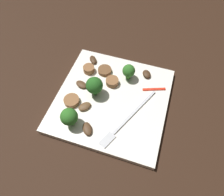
# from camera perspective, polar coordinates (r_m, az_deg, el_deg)

# --- Properties ---
(ground_plane) EXTENTS (1.40, 1.40, 0.00)m
(ground_plane) POSITION_cam_1_polar(r_m,az_deg,el_deg) (0.48, -0.00, -1.01)
(ground_plane) COLOR black
(plate) EXTENTS (0.25, 0.25, 0.02)m
(plate) POSITION_cam_1_polar(r_m,az_deg,el_deg) (0.48, -0.00, -0.51)
(plate) COLOR white
(plate) RESTS_ON ground_plane
(fork) EXTENTS (0.17, 0.09, 0.00)m
(fork) POSITION_cam_1_polar(r_m,az_deg,el_deg) (0.44, 3.90, -6.49)
(fork) COLOR silver
(fork) RESTS_ON plate
(broccoli_floret_0) EXTENTS (0.04, 0.04, 0.05)m
(broccoli_floret_0) POSITION_cam_1_polar(r_m,az_deg,el_deg) (0.42, -12.06, -5.27)
(broccoli_floret_0) COLOR #347525
(broccoli_floret_0) RESTS_ON plate
(broccoli_floret_1) EXTENTS (0.03, 0.03, 0.04)m
(broccoli_floret_1) POSITION_cam_1_polar(r_m,az_deg,el_deg) (0.48, 4.76, 7.60)
(broccoli_floret_1) COLOR #347525
(broccoli_floret_1) RESTS_ON plate
(broccoli_floret_2) EXTENTS (0.04, 0.04, 0.05)m
(broccoli_floret_2) POSITION_cam_1_polar(r_m,az_deg,el_deg) (0.45, -5.05, 3.49)
(broccoli_floret_2) COLOR #296420
(broccoli_floret_2) RESTS_ON plate
(sausage_slice_0) EXTENTS (0.04, 0.04, 0.01)m
(sausage_slice_0) POSITION_cam_1_polar(r_m,az_deg,el_deg) (0.51, -2.09, 7.79)
(sausage_slice_0) COLOR brown
(sausage_slice_0) RESTS_ON plate
(sausage_slice_1) EXTENTS (0.04, 0.04, 0.02)m
(sausage_slice_1) POSITION_cam_1_polar(r_m,az_deg,el_deg) (0.51, -6.59, 8.15)
(sausage_slice_1) COLOR brown
(sausage_slice_1) RESTS_ON plate
(sausage_slice_2) EXTENTS (0.05, 0.05, 0.01)m
(sausage_slice_2) POSITION_cam_1_polar(r_m,az_deg,el_deg) (0.47, -11.36, -0.75)
(sausage_slice_2) COLOR brown
(sausage_slice_2) RESTS_ON plate
(sausage_slice_3) EXTENTS (0.04, 0.04, 0.01)m
(sausage_slice_3) POSITION_cam_1_polar(r_m,az_deg,el_deg) (0.49, 0.04, 4.66)
(sausage_slice_3) COLOR brown
(sausage_slice_3) RESTS_ON plate
(mushroom_0) EXTENTS (0.04, 0.03, 0.01)m
(mushroom_0) POSITION_cam_1_polar(r_m,az_deg,el_deg) (0.43, -7.03, -8.67)
(mushroom_0) COLOR #4C331E
(mushroom_0) RESTS_ON plate
(mushroom_1) EXTENTS (0.03, 0.03, 0.01)m
(mushroom_1) POSITION_cam_1_polar(r_m,az_deg,el_deg) (0.49, -8.68, 3.81)
(mushroom_1) COLOR #4C331E
(mushroom_1) RESTS_ON plate
(mushroom_2) EXTENTS (0.03, 0.03, 0.01)m
(mushroom_2) POSITION_cam_1_polar(r_m,az_deg,el_deg) (0.51, 9.81, 6.71)
(mushroom_2) COLOR #422B19
(mushroom_2) RESTS_ON plate
(mushroom_4) EXTENTS (0.03, 0.03, 0.01)m
(mushroom_4) POSITION_cam_1_polar(r_m,az_deg,el_deg) (0.54, -5.37, 10.77)
(mushroom_4) COLOR #422B19
(mushroom_4) RESTS_ON plate
(mushroom_5) EXTENTS (0.04, 0.03, 0.01)m
(mushroom_5) POSITION_cam_1_polar(r_m,az_deg,el_deg) (0.46, -7.75, -2.39)
(mushroom_5) COLOR brown
(mushroom_5) RESTS_ON plate
(pepper_strip_0) EXTENTS (0.02, 0.05, 0.00)m
(pepper_strip_0) POSITION_cam_1_polar(r_m,az_deg,el_deg) (0.49, 11.83, 2.45)
(pepper_strip_0) COLOR red
(pepper_strip_0) RESTS_ON plate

